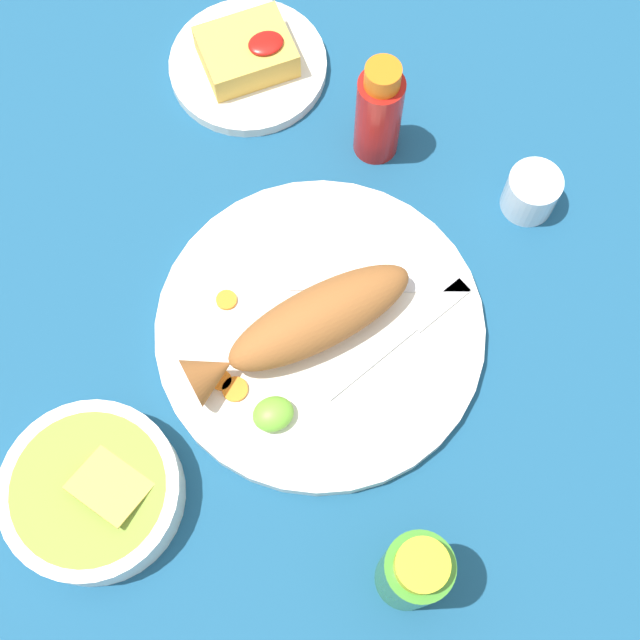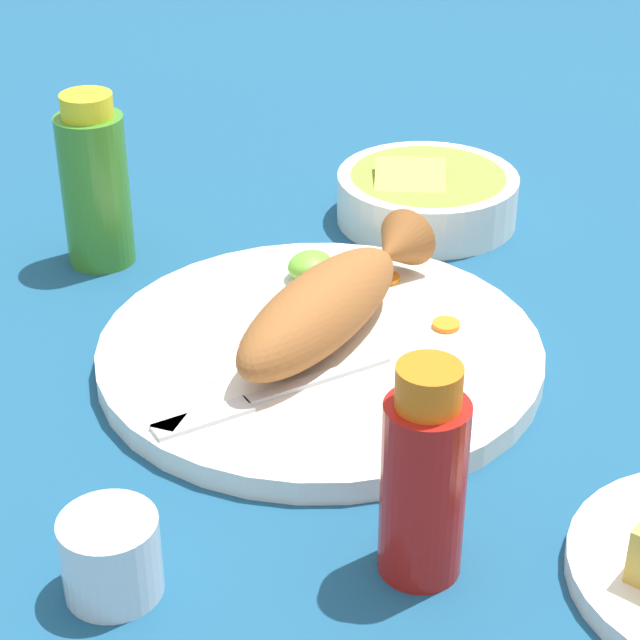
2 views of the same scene
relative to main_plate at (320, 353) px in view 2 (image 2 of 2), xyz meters
name	(u,v)px [view 2 (image 2 of 2)]	position (x,y,z in m)	size (l,w,h in m)	color
ground_plane	(320,363)	(0.00, 0.00, -0.01)	(4.00, 4.00, 0.00)	navy
main_plate	(320,353)	(0.00, 0.00, 0.00)	(0.33, 0.33, 0.02)	white
fried_fish	(331,301)	(-0.02, 0.00, 0.04)	(0.24, 0.09, 0.06)	#935628
fork_near	(258,398)	(0.09, 0.01, 0.01)	(0.18, 0.08, 0.00)	silver
fork_far	(211,369)	(0.08, -0.04, 0.01)	(0.18, 0.07, 0.00)	silver
carrot_slice_near	(446,325)	(-0.08, 0.06, 0.01)	(0.02, 0.02, 0.00)	orange
carrot_slice_mid	(367,278)	(-0.10, -0.03, 0.01)	(0.03, 0.03, 0.00)	orange
carrot_slice_far	(387,278)	(-0.11, -0.02, 0.01)	(0.02, 0.02, 0.00)	orange
lime_wedge_main	(310,266)	(-0.08, -0.07, 0.02)	(0.04, 0.03, 0.02)	#6BB233
hot_sauce_bottle_red	(424,479)	(0.14, 0.18, 0.06)	(0.05, 0.05, 0.14)	#B21914
hot_sauce_bottle_green	(95,184)	(-0.01, -0.25, 0.06)	(0.06, 0.06, 0.15)	#3D8428
salt_cup	(112,560)	(0.26, 0.06, 0.01)	(0.06, 0.06, 0.05)	silver
guacamole_bowl	(427,194)	(-0.26, -0.08, 0.02)	(0.17, 0.17, 0.06)	white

